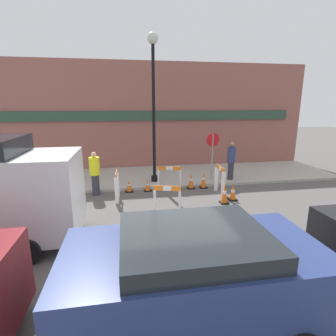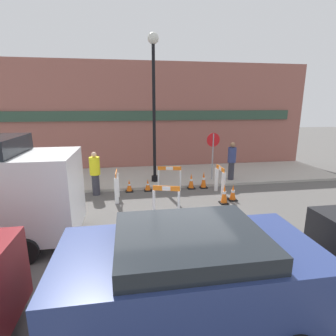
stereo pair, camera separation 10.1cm
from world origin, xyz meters
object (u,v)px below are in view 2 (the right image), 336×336
(parked_car_1, at_px, (189,275))
(streetlamp_post, at_px, (154,91))
(person_worker, at_px, (95,172))
(person_pedestrian, at_px, (232,160))
(stop_sign, at_px, (213,149))

(parked_car_1, bearing_deg, streetlamp_post, 87.69)
(person_worker, distance_m, parked_car_1, 6.85)
(person_worker, xyz_separation_m, person_pedestrian, (5.76, 0.83, 0.12))
(person_worker, bearing_deg, parked_car_1, -58.15)
(person_pedestrian, height_order, parked_car_1, person_pedestrian)
(streetlamp_post, height_order, person_pedestrian, streetlamp_post)
(stop_sign, bearing_deg, parked_car_1, 63.47)
(stop_sign, xyz_separation_m, parked_car_1, (-2.87, -7.55, -0.57))
(person_worker, relative_size, parked_car_1, 0.44)
(streetlamp_post, distance_m, person_worker, 4.00)
(streetlamp_post, relative_size, stop_sign, 2.88)
(streetlamp_post, bearing_deg, person_pedestrian, -4.63)
(streetlamp_post, bearing_deg, stop_sign, -2.04)
(streetlamp_post, distance_m, stop_sign, 3.51)
(parked_car_1, bearing_deg, person_worker, 107.59)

